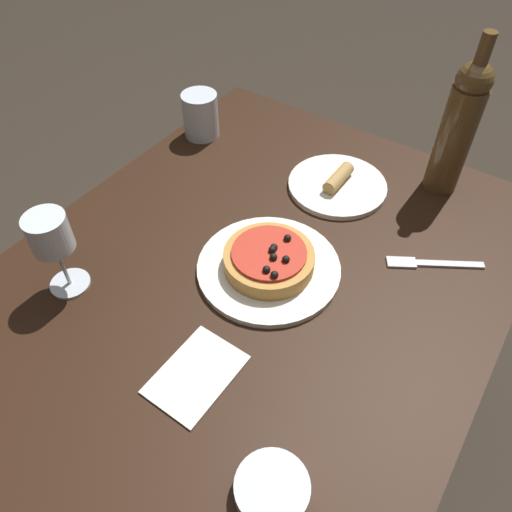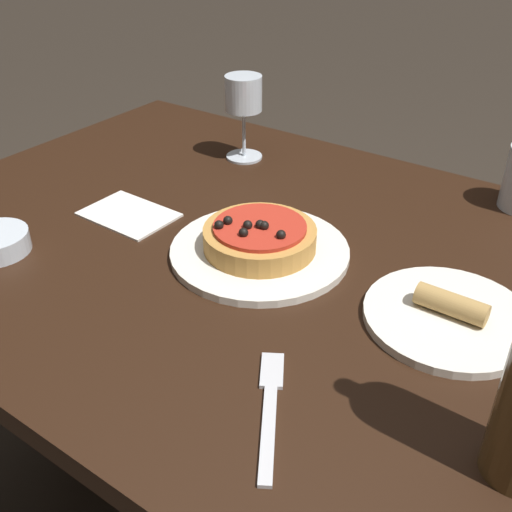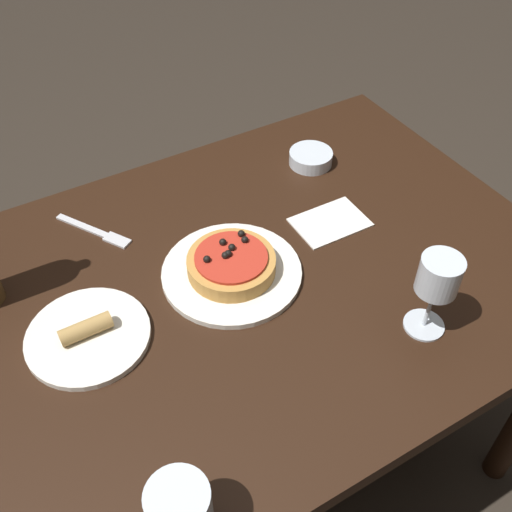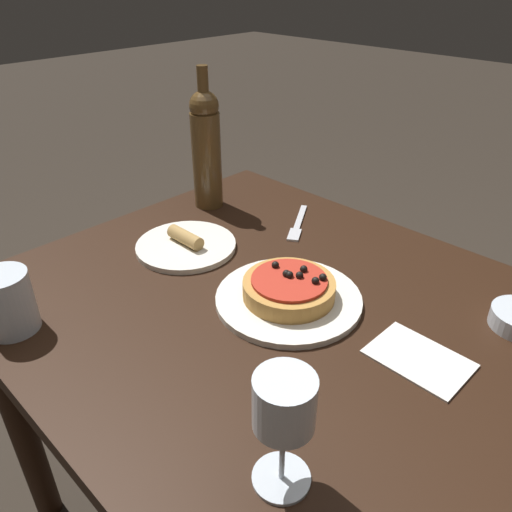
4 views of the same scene
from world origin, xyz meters
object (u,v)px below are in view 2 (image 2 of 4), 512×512
at_px(dinner_plate, 260,251).
at_px(fork, 270,404).
at_px(pizza, 260,237).
at_px(wine_glass, 244,99).
at_px(side_plate, 449,316).
at_px(dining_table, 240,288).

distance_m(dinner_plate, fork, 0.30).
xyz_separation_m(pizza, wine_glass, (0.23, -0.28, 0.09)).
height_order(wine_glass, fork, wine_glass).
height_order(pizza, side_plate, pizza).
height_order(dinner_plate, side_plate, side_plate).
relative_size(dinner_plate, side_plate, 1.24).
relative_size(dinner_plate, fork, 1.61).
distance_m(dinner_plate, side_plate, 0.29).
bearing_deg(dinner_plate, wine_glass, -50.24).
xyz_separation_m(dinner_plate, side_plate, (-0.29, -0.01, 0.00)).
xyz_separation_m(wine_glass, fork, (-0.41, 0.52, -0.12)).
distance_m(wine_glass, fork, 0.68).
bearing_deg(wine_glass, dining_table, 124.76).
bearing_deg(pizza, side_plate, -178.35).
xyz_separation_m(dinner_plate, wine_glass, (0.23, -0.28, 0.12)).
xyz_separation_m(pizza, fork, (-0.18, 0.24, -0.03)).
distance_m(dinner_plate, wine_glass, 0.38).
relative_size(dining_table, fork, 6.93).
relative_size(dining_table, pizza, 6.86).
xyz_separation_m(dinner_plate, fork, (-0.18, 0.24, -0.00)).
bearing_deg(dinner_plate, pizza, 73.07).
height_order(dining_table, pizza, pizza).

